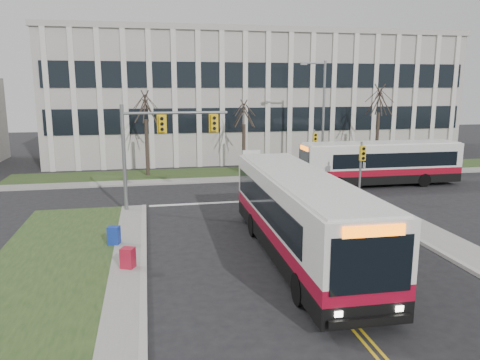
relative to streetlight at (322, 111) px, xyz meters
name	(u,v)px	position (x,y,z in m)	size (l,w,h in m)	color
ground	(281,243)	(-8.03, -16.20, -5.19)	(120.00, 120.00, 0.00)	black
grass_verge	(27,311)	(-18.03, -21.20, -5.13)	(5.00, 26.00, 0.12)	#29411B
sidewalk_west	(122,303)	(-15.03, -21.20, -5.12)	(1.20, 26.00, 0.14)	#9E9B93
sidewalk_cross	(288,177)	(-3.03, -1.00, -5.12)	(44.00, 1.60, 0.14)	#9E9B93
building_lawn	(278,171)	(-3.03, 1.80, -5.13)	(44.00, 5.00, 0.12)	#29411B
office_building	(249,98)	(-3.03, 13.80, 0.81)	(40.00, 16.00, 12.00)	#B5AFA7
mast_arm_signal	(153,138)	(-13.65, -9.04, -0.94)	(6.11, 0.38, 6.20)	slate
signal_pole_near	(361,162)	(-0.83, -9.30, -2.69)	(0.34, 0.39, 3.80)	slate
signal_pole_far	(314,146)	(-0.83, -0.80, -2.69)	(0.34, 0.39, 3.80)	slate
streetlight	(322,111)	(0.00, 0.00, 0.00)	(2.15, 0.25, 9.20)	slate
directory_sign	(251,160)	(-5.53, 1.30, -4.02)	(1.50, 0.12, 2.00)	slate
tree_left	(145,108)	(-14.03, 1.80, 0.32)	(1.80, 1.80, 7.70)	#42352B
tree_mid	(244,115)	(-6.03, 2.00, -0.31)	(1.80, 1.80, 6.82)	#42352B
tree_right	(379,101)	(5.97, 1.80, 0.71)	(1.80, 1.80, 8.25)	#42352B
bus_main	(300,218)	(-7.82, -18.20, -3.44)	(2.86, 13.19, 3.52)	silver
bus_cross	(380,164)	(2.78, -4.96, -3.63)	(2.54, 11.71, 3.12)	silver
newspaper_box_blue	(114,237)	(-15.64, -15.17, -4.72)	(0.50, 0.45, 0.95)	#16329B
newspaper_box_red	(128,259)	(-14.92, -18.23, -4.72)	(0.50, 0.45, 0.95)	#A9152D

